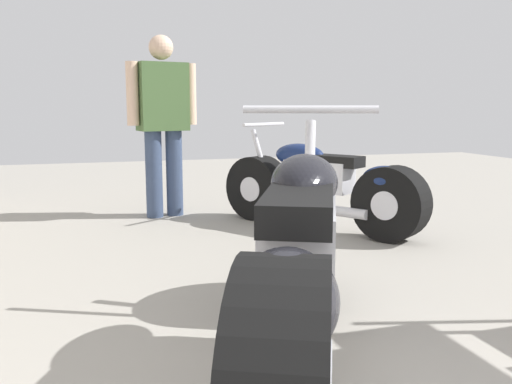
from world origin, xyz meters
TOP-DOWN VIEW (x-y plane):
  - ground_plane at (0.00, 3.11)m, footprint 14.91×14.91m
  - motorcycle_maroon_cruiser at (0.08, 1.82)m, footprint 1.17×2.13m
  - motorcycle_black_naked at (1.21, 4.19)m, footprint 1.27×1.71m
  - mechanic_in_blue at (0.01, 5.16)m, footprint 0.68×0.33m

SIDE VIEW (x-z plane):
  - ground_plane at x=0.00m, z-range 0.00..0.00m
  - motorcycle_black_naked at x=1.21m, z-range -0.08..0.81m
  - motorcycle_maroon_cruiser at x=0.08m, z-range -0.09..0.96m
  - mechanic_in_blue at x=0.01m, z-range 0.11..1.80m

